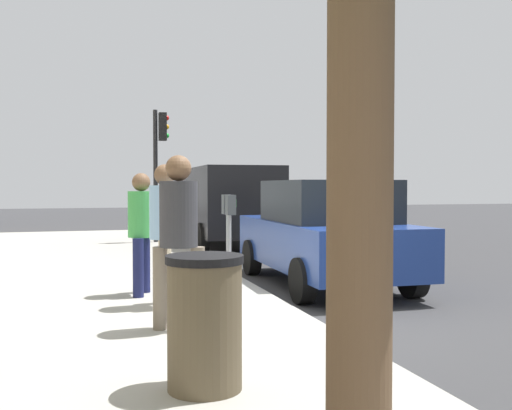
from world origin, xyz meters
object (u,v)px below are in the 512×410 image
(pedestrian_at_meter, at_px, (165,222))
(parking_officer, at_px, (141,224))
(parked_van_far, at_px, (226,201))
(traffic_signal, at_px, (159,153))
(parked_sedan_near, at_px, (324,232))
(pedestrian_bystander, at_px, (179,226))
(trash_bin, at_px, (205,322))
(parking_meter, at_px, (229,225))

(pedestrian_at_meter, relative_size, parking_officer, 1.05)
(parked_van_far, distance_m, traffic_signal, 2.28)
(pedestrian_at_meter, bearing_deg, parked_sedan_near, 39.96)
(parked_sedan_near, distance_m, traffic_signal, 7.48)
(pedestrian_bystander, height_order, parked_sedan_near, pedestrian_bystander)
(trash_bin, bearing_deg, pedestrian_bystander, -3.40)
(parking_meter, bearing_deg, parked_van_far, -13.57)
(parking_meter, relative_size, pedestrian_bystander, 0.76)
(parking_officer, bearing_deg, parked_van_far, 88.04)
(traffic_signal, distance_m, trash_bin, 12.10)
(pedestrian_bystander, relative_size, parked_van_far, 0.35)
(parked_van_far, xyz_separation_m, traffic_signal, (0.13, 1.85, 1.32))
(traffic_signal, height_order, trash_bin, traffic_signal)
(pedestrian_bystander, relative_size, parking_officer, 1.08)
(traffic_signal, bearing_deg, parked_sedan_near, -165.31)
(parking_meter, relative_size, pedestrian_at_meter, 0.78)
(traffic_signal, bearing_deg, parking_officer, 170.84)
(parking_meter, xyz_separation_m, parking_officer, (0.78, 1.06, -0.02))
(parking_meter, bearing_deg, parked_sedan_near, -52.30)
(parking_meter, height_order, trash_bin, parking_meter)
(pedestrian_bystander, xyz_separation_m, trash_bin, (-1.89, 0.11, -0.60))
(parking_officer, bearing_deg, traffic_signal, 100.86)
(parking_officer, relative_size, trash_bin, 1.69)
(parking_meter, bearing_deg, parking_officer, 53.62)
(pedestrian_at_meter, distance_m, traffic_signal, 8.90)
(pedestrian_bystander, bearing_deg, parking_meter, -16.59)
(parking_officer, height_order, parked_van_far, parked_van_far)
(pedestrian_bystander, height_order, parking_officer, pedestrian_bystander)
(parking_meter, relative_size, trash_bin, 1.40)
(parking_meter, xyz_separation_m, traffic_signal, (8.64, -0.20, 1.41))
(parked_sedan_near, bearing_deg, pedestrian_at_meter, 120.05)
(parking_meter, relative_size, traffic_signal, 0.39)
(parking_meter, height_order, parked_sedan_near, parked_sedan_near)
(parking_officer, relative_size, parked_sedan_near, 0.38)
(parked_van_far, relative_size, trash_bin, 5.21)
(pedestrian_at_meter, relative_size, pedestrian_bystander, 0.97)
(pedestrian_at_meter, distance_m, parked_van_far, 9.08)
(pedestrian_bystander, height_order, traffic_signal, traffic_signal)
(traffic_signal, relative_size, trash_bin, 3.56)
(parking_officer, distance_m, traffic_signal, 8.08)
(parked_van_far, bearing_deg, parking_officer, 158.02)
(parking_officer, height_order, traffic_signal, traffic_signal)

